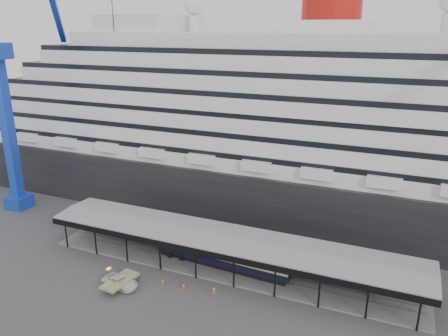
% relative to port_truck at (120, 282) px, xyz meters
% --- Properties ---
extents(ground, '(200.00, 200.00, 0.00)m').
position_rel_port_truck_xyz_m(ground, '(11.46, 5.11, -0.74)').
color(ground, '#3D3D40').
rests_on(ground, ground).
extents(cruise_ship, '(130.00, 30.00, 43.90)m').
position_rel_port_truck_xyz_m(cruise_ship, '(11.51, 37.11, 17.61)').
color(cruise_ship, black).
rests_on(cruise_ship, ground).
extents(platform_canopy, '(56.00, 9.18, 5.30)m').
position_rel_port_truck_xyz_m(platform_canopy, '(11.46, 10.11, 1.63)').
color(platform_canopy, slate).
rests_on(platform_canopy, ground).
extents(crane_blue, '(22.63, 19.19, 47.60)m').
position_rel_port_truck_xyz_m(crane_blue, '(-33.65, 15.73, 19.22)').
color(crane_blue, blue).
rests_on(crane_blue, ground).
extents(port_truck, '(5.57, 3.10, 1.47)m').
position_rel_port_truck_xyz_m(port_truck, '(0.00, 0.00, 0.00)').
color(port_truck, silver).
rests_on(port_truck, ground).
extents(pullman_carriage, '(20.99, 3.88, 20.49)m').
position_rel_port_truck_xyz_m(pullman_carriage, '(10.94, 10.11, 1.77)').
color(pullman_carriage, black).
rests_on(pullman_carriage, ground).
extents(traffic_cone_left, '(0.46, 0.46, 0.73)m').
position_rel_port_truck_xyz_m(traffic_cone_left, '(5.02, 2.85, -0.38)').
color(traffic_cone_left, red).
rests_on(traffic_cone_left, ground).
extents(traffic_cone_mid, '(0.47, 0.47, 0.77)m').
position_rel_port_truck_xyz_m(traffic_cone_mid, '(8.21, 3.01, -0.35)').
color(traffic_cone_mid, '#D4420B').
rests_on(traffic_cone_mid, ground).
extents(traffic_cone_right, '(0.47, 0.47, 0.81)m').
position_rel_port_truck_xyz_m(traffic_cone_right, '(12.35, 3.82, -0.33)').
color(traffic_cone_right, '#DF4F0C').
rests_on(traffic_cone_right, ground).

